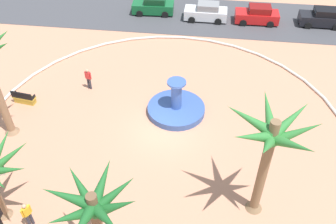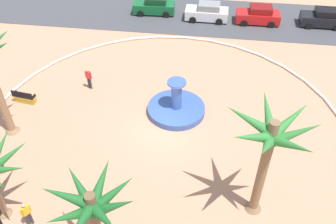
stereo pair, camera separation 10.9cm
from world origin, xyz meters
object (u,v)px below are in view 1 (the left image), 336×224
Objects in this scene: person_pedestrian_stroll at (88,78)px; person_cyclist_helmet at (27,214)px; parked_car_third at (257,15)px; palm_tree_mid_plaza at (94,211)px; palm_tree_near_fountain at (270,143)px; parked_car_second at (206,12)px; parked_car_leftmost at (153,6)px; parked_car_rightmost at (322,18)px; bench_east at (24,99)px; fountain at (176,108)px.

person_cyclist_helmet is at bearing -88.14° from person_pedestrian_stroll.
person_pedestrian_stroll is at bearing -136.45° from parked_car_third.
palm_tree_mid_plaza is at bearing -108.15° from parked_car_third.
parked_car_third is (1.17, 20.91, -4.06)m from palm_tree_near_fountain.
parked_car_second is (3.33, 24.69, -3.25)m from palm_tree_mid_plaza.
parked_car_leftmost and parked_car_rightmost have the same top height.
bench_east is at bearing -114.37° from parked_car_leftmost.
parked_car_rightmost is (7.10, 21.13, -4.06)m from palm_tree_near_fountain.
fountain is 11.70m from palm_tree_mid_plaza.
fountain is 18.46m from parked_car_rightmost.
parked_car_third is (8.10, 24.73, -3.25)m from palm_tree_mid_plaza.
palm_tree_mid_plaza is 1.31× the size of parked_car_rightmost.
parked_car_rightmost is at bearing 49.46° from fountain.
person_cyclist_helmet reaches higher than parked_car_leftmost.
bench_east is 0.41× the size of parked_car_second.
palm_tree_mid_plaza is (-2.04, -10.92, 3.68)m from fountain.
palm_tree_mid_plaza is 3.09× the size of person_cyclist_helmet.
fountain is at bearing -130.54° from parked_car_rightmost.
bench_east is (-15.51, 6.71, -4.49)m from palm_tree_near_fountain.
palm_tree_mid_plaza is 1.30× the size of parked_car_third.
palm_tree_near_fountain reaches higher than parked_car_rightmost.
palm_tree_mid_plaza reaches higher than bench_east.
fountain is 0.95× the size of parked_car_leftmost.
parked_car_leftmost is (-1.84, 25.40, -3.25)m from palm_tree_mid_plaza.
palm_tree_near_fountain reaches higher than bench_east.
fountain reaches higher than parked_car_second.
person_pedestrian_stroll is at bearing 164.80° from fountain.
parked_car_rightmost is (14.04, 24.95, -3.25)m from palm_tree_mid_plaza.
person_pedestrian_stroll reaches higher than parked_car_leftmost.
person_cyclist_helmet reaches higher than parked_car_third.
parked_car_leftmost is 1.01× the size of parked_car_third.
parked_car_second is 10.71m from parked_car_rightmost.
palm_tree_near_fountain is at bearing -37.76° from person_pedestrian_stroll.
bench_east is 0.97× the size of person_cyclist_helmet.
parked_car_third is at bearing 0.45° from parked_car_second.
parked_car_second reaches higher than bench_east.
parked_car_second is (11.90, 14.16, 0.43)m from bench_east.
palm_tree_mid_plaza is at bearing -18.10° from person_cyclist_helmet.
parked_car_second is (1.29, 13.77, 0.43)m from fountain.
person_pedestrian_stroll is 14.34m from parked_car_second.
parked_car_third is (16.68, 14.20, 0.43)m from bench_east.
palm_tree_near_fountain reaches higher than palm_tree_mid_plaza.
person_cyclist_helmet is 11.35m from person_pedestrian_stroll.
parked_car_second is at bearing -178.63° from parked_car_rightmost.
person_pedestrian_stroll is 22.25m from parked_car_rightmost.
person_cyclist_helmet is at bearing -127.67° from parked_car_rightmost.
parked_car_leftmost is (2.33, 24.04, -0.18)m from person_cyclist_helmet.
fountain is 2.35× the size of bench_east.
parked_car_rightmost is at bearing 33.38° from person_pedestrian_stroll.
parked_car_rightmost reaches higher than bench_east.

